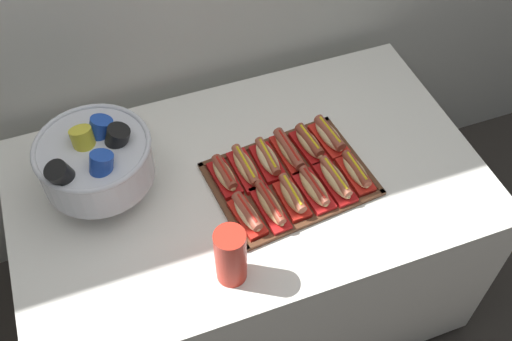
# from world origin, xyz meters

# --- Properties ---
(ground_plane) EXTENTS (10.00, 10.00, 0.00)m
(ground_plane) POSITION_xyz_m (0.00, 0.00, 0.00)
(ground_plane) COLOR #38332D
(buffet_table) EXTENTS (1.48, 0.88, 0.76)m
(buffet_table) POSITION_xyz_m (0.00, 0.00, 0.40)
(buffet_table) COLOR white
(buffet_table) RESTS_ON ground_plane
(serving_tray) EXTENTS (0.51, 0.40, 0.01)m
(serving_tray) POSITION_xyz_m (0.12, -0.05, 0.77)
(serving_tray) COLOR #56331E
(serving_tray) RESTS_ON buffet_table
(hot_dog_0) EXTENTS (0.08, 0.16, 0.06)m
(hot_dog_0) POSITION_xyz_m (-0.06, -0.15, 0.80)
(hot_dog_0) COLOR red
(hot_dog_0) RESTS_ON serving_tray
(hot_dog_1) EXTENTS (0.08, 0.19, 0.06)m
(hot_dog_1) POSITION_xyz_m (0.02, -0.14, 0.80)
(hot_dog_1) COLOR red
(hot_dog_1) RESTS_ON serving_tray
(hot_dog_2) EXTENTS (0.07, 0.15, 0.06)m
(hot_dog_2) POSITION_xyz_m (0.09, -0.13, 0.80)
(hot_dog_2) COLOR red
(hot_dog_2) RESTS_ON serving_tray
(hot_dog_3) EXTENTS (0.08, 0.18, 0.06)m
(hot_dog_3) POSITION_xyz_m (0.17, -0.13, 0.80)
(hot_dog_3) COLOR red
(hot_dog_3) RESTS_ON serving_tray
(hot_dog_4) EXTENTS (0.08, 0.19, 0.06)m
(hot_dog_4) POSITION_xyz_m (0.24, -0.12, 0.80)
(hot_dog_4) COLOR #B21414
(hot_dog_4) RESTS_ON serving_tray
(hot_dog_5) EXTENTS (0.07, 0.16, 0.06)m
(hot_dog_5) POSITION_xyz_m (0.32, -0.11, 0.80)
(hot_dog_5) COLOR red
(hot_dog_5) RESTS_ON serving_tray
(hot_dog_6) EXTENTS (0.08, 0.16, 0.06)m
(hot_dog_6) POSITION_xyz_m (-0.07, 0.02, 0.80)
(hot_dog_6) COLOR #B21414
(hot_dog_6) RESTS_ON serving_tray
(hot_dog_7) EXTENTS (0.08, 0.18, 0.06)m
(hot_dog_7) POSITION_xyz_m (0.00, 0.02, 0.80)
(hot_dog_7) COLOR red
(hot_dog_7) RESTS_ON serving_tray
(hot_dog_8) EXTENTS (0.07, 0.16, 0.06)m
(hot_dog_8) POSITION_xyz_m (0.08, 0.03, 0.80)
(hot_dog_8) COLOR #B21414
(hot_dog_8) RESTS_ON serving_tray
(hot_dog_9) EXTENTS (0.07, 0.18, 0.06)m
(hot_dog_9) POSITION_xyz_m (0.15, 0.04, 0.80)
(hot_dog_9) COLOR red
(hot_dog_9) RESTS_ON serving_tray
(hot_dog_10) EXTENTS (0.08, 0.16, 0.06)m
(hot_dog_10) POSITION_xyz_m (0.23, 0.04, 0.80)
(hot_dog_10) COLOR #B21414
(hot_dog_10) RESTS_ON serving_tray
(hot_dog_11) EXTENTS (0.09, 0.17, 0.06)m
(hot_dog_11) POSITION_xyz_m (0.30, 0.05, 0.80)
(hot_dog_11) COLOR red
(hot_dog_11) RESTS_ON serving_tray
(punch_bowl) EXTENTS (0.34, 0.34, 0.26)m
(punch_bowl) POSITION_xyz_m (-0.43, 0.11, 0.91)
(punch_bowl) COLOR silver
(punch_bowl) RESTS_ON buffet_table
(cup_stack) EXTENTS (0.09, 0.09, 0.20)m
(cup_stack) POSITION_xyz_m (-0.16, -0.30, 0.86)
(cup_stack) COLOR red
(cup_stack) RESTS_ON buffet_table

